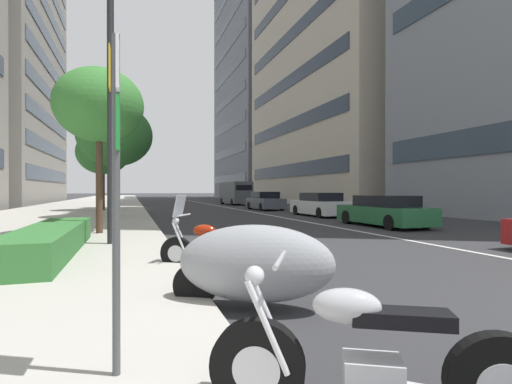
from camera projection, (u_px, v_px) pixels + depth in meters
The scene contains 17 objects.
sidewalk_right_plaza at pixel (79, 210), 29.33m from camera, with size 160.00×9.71×0.15m, color #B2ADA3.
lane_centre_stripe at pixel (218, 206), 37.89m from camera, with size 110.00×0.16×0.01m, color silver.
motorcycle_mid_row at pixel (369, 362), 2.53m from camera, with size 1.16×2.03×1.12m.
motorcycle_far_end_row at pixel (254, 264), 4.95m from camera, with size 1.66×2.20×1.13m.
motorcycle_by_sign_pole at pixel (211, 248), 7.37m from camera, with size 1.17×1.93×1.48m.
car_following_behind at pixel (384, 212), 16.53m from camera, with size 4.70×1.96×1.35m.
car_far_down_avenue at pixel (320, 205), 22.95m from camera, with size 4.72×1.93×1.43m.
car_lead_in_lane at pixel (265, 201), 30.30m from camera, with size 4.29×2.01×1.45m.
delivery_van_ahead at pixel (235, 193), 41.03m from camera, with size 5.94×2.28×2.47m.
parking_sign_by_curb at pixel (117, 162), 2.92m from camera, with size 0.32×0.06×2.63m.
street_lamp_with_banners at pixel (121, 49), 10.14m from camera, with size 1.26×2.05×8.94m.
clipped_hedge_bed at pixel (51, 240), 8.53m from camera, with size 5.95×1.10×0.61m, color #337033.
street_tree_mid_sidewalk at pixel (99, 106), 12.55m from camera, with size 2.87×2.87×5.48m.
street_tree_far_plaza at pixel (115, 135), 20.37m from camera, with size 3.95×3.95×6.07m.
street_tree_near_plaza_corner at pixel (103, 152), 26.89m from camera, with size 3.66×3.66×5.68m.
office_tower_far_left_down_avenue at pixel (353, 8), 46.79m from camera, with size 28.62×17.24×48.46m.
office_tower_near_left at pixel (266, 80), 74.03m from camera, with size 25.79×15.37×46.59m.
Camera 1 is at (-2.16, 8.28, 1.58)m, focal length 26.50 mm.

